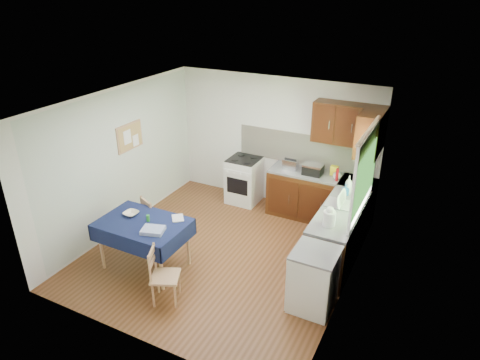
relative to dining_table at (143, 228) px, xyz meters
The scene contains 33 objects.
floor 1.40m from the dining_table, 44.02° to the left, with size 4.20×4.20×0.00m, color #543016.
ceiling 2.18m from the dining_table, 44.02° to the left, with size 4.00×4.20×0.02m, color white.
wall_back 3.13m from the dining_table, 73.44° to the left, with size 4.00×0.02×2.50m, color silver.
wall_front 1.63m from the dining_table, 55.04° to the right, with size 4.00×0.02×2.50m, color silver.
wall_left 1.51m from the dining_table, 143.00° to the left, with size 0.02×4.20×2.50m, color silver.
wall_right 3.05m from the dining_table, 16.41° to the left, with size 0.02×4.20×2.50m, color silver.
base_cabinets 3.08m from the dining_table, 43.29° to the left, with size 1.90×2.30×0.86m.
worktop_back 3.28m from the dining_table, 53.96° to the left, with size 1.90×0.60×0.04m, color slate.
worktop_right 2.99m from the dining_table, 30.16° to the left, with size 0.60×1.70×0.04m, color slate.
worktop_corner 3.70m from the dining_table, 45.78° to the left, with size 0.60×0.60×0.04m, color slate.
splashback 3.34m from the dining_table, 62.50° to the left, with size 2.70×0.02×0.60m, color beige.
upper_cabinets 3.76m from the dining_table, 47.79° to the left, with size 1.20×0.85×0.70m.
stove 2.68m from the dining_table, 81.91° to the left, with size 0.60×0.61×0.92m.
window 3.38m from the dining_table, 28.51° to the left, with size 0.04×1.48×1.26m.
fridge 2.61m from the dining_table, ahead, with size 0.58×0.60×0.89m.
corkboard 1.83m from the dining_table, 133.66° to the left, with size 0.04×0.62×0.47m.
dining_table is the anchor object (origin of this frame).
chair_far 0.68m from the dining_table, 114.01° to the left, with size 0.51×0.51×0.87m.
chair_near 0.91m from the dining_table, 36.29° to the right, with size 0.49×0.49×0.84m.
toaster 2.95m from the dining_table, 62.87° to the left, with size 0.27×0.17×0.21m.
sandwich_press 3.16m from the dining_table, 55.59° to the left, with size 0.34×0.29×0.20m.
sauce_bottle 3.37m from the dining_table, 48.20° to the left, with size 0.05×0.05×0.23m, color #B20E16.
yellow_packet 3.46m from the dining_table, 51.91° to the left, with size 0.13×0.09×0.17m, color yellow.
dish_rack 3.04m from the dining_table, 33.28° to the left, with size 0.46×0.35×0.22m.
kettle 2.74m from the dining_table, 21.23° to the left, with size 0.18×0.18×0.30m.
cup 3.41m from the dining_table, 49.39° to the left, with size 0.13×0.13×0.10m, color white.
soap_bottle_a 3.31m from the dining_table, 39.85° to the left, with size 0.12×0.12×0.31m, color white.
soap_bottle_b 3.23m from the dining_table, 38.94° to the left, with size 0.08×0.09×0.19m, color #1A559D.
soap_bottle_c 2.75m from the dining_table, 23.32° to the left, with size 0.12×0.12×0.15m, color green.
plate_bowl 0.32m from the dining_table, 163.36° to the left, with size 0.22×0.22×0.05m, color beige.
book 0.45m from the dining_table, 37.41° to the left, with size 0.17×0.23×0.02m, color white.
spice_jar 0.18m from the dining_table, 45.34° to the left, with size 0.05×0.05×0.10m, color green.
tea_towel 0.37m from the dining_table, 25.71° to the right, with size 0.31×0.25×0.06m, color #294399.
Camera 1 is at (2.90, -5.08, 4.05)m, focal length 32.00 mm.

